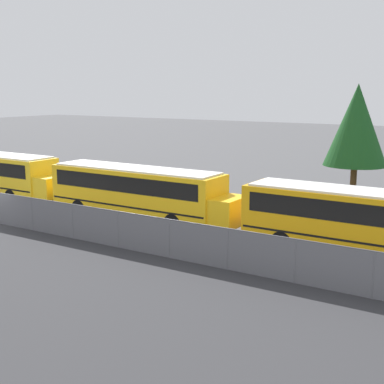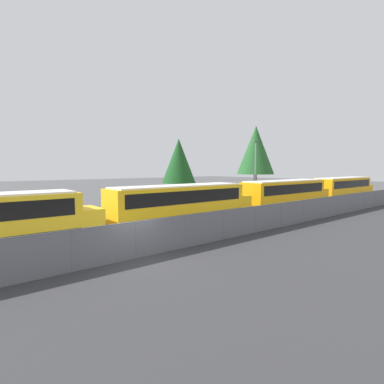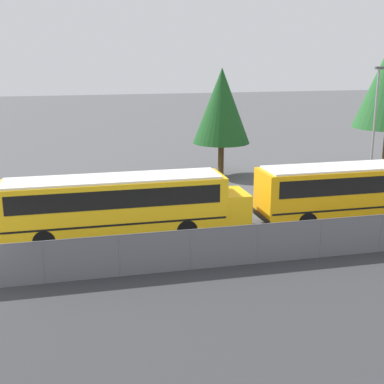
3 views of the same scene
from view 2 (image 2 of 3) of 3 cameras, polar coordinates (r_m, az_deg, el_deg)
The scene contains 9 objects.
ground_plane at distance 15.42m, azimuth -10.64°, elevation -12.33°, with size 200.00×200.00×0.00m, color #4C4C4F.
road_strip at distance 10.87m, azimuth 5.75°, elevation -19.73°, with size 126.10×12.00×0.01m.
fence at distance 15.17m, azimuth -10.69°, elevation -8.89°, with size 92.17×0.07×1.87m.
school_bus_3 at distance 22.70m, azimuth -1.80°, elevation -1.84°, with size 12.66×2.59×3.19m.
school_bus_4 at distance 32.47m, azimuth 17.53°, elevation -0.08°, with size 12.66×2.59×3.19m.
school_bus_5 at distance 44.57m, azimuth 26.93°, elevation 0.87°, with size 12.66×2.59×3.19m.
light_pole at distance 42.81m, azimuth 11.97°, elevation 4.59°, with size 0.60×0.24×8.19m.
tree_0 at distance 38.02m, azimuth -2.53°, elevation 5.90°, with size 4.30×4.30×8.11m.
tree_1 at distance 45.97m, azimuth 12.03°, elevation 7.80°, with size 5.51×5.51×10.66m.
Camera 2 is at (-7.04, -12.96, 4.50)m, focal length 28.00 mm.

